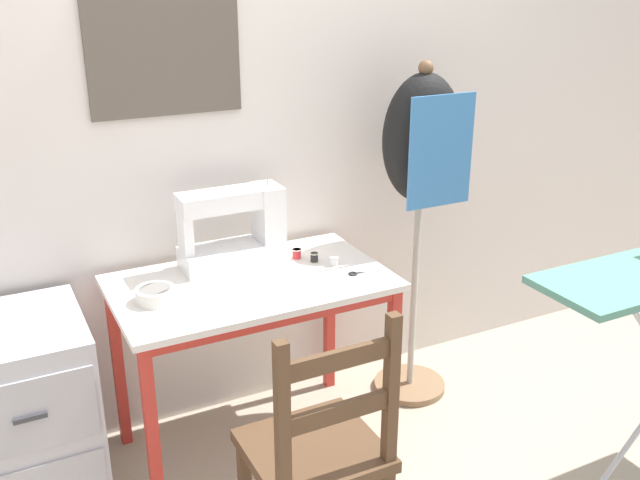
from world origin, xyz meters
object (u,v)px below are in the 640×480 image
Objects in this scene: sewing_machine at (238,230)px; scissors at (359,273)px; thread_spool_far_edge at (334,261)px; fabric_bowl at (155,295)px; thread_spool_near_machine at (297,254)px; thread_spool_mid_table at (314,258)px; dress_form at (422,158)px; filing_cabinet at (28,417)px; wooden_chair at (318,453)px.

sewing_machine is 3.44× the size of scissors.
sewing_machine is 11.52× the size of thread_spool_far_edge.
fabric_bowl is 3.26× the size of thread_spool_near_machine.
thread_spool_far_edge is (-0.05, 0.11, 0.02)m from scissors.
fabric_bowl reaches higher than scissors.
thread_spool_mid_table is 0.03× the size of dress_form.
filing_cabinet is (-1.15, 0.07, -0.39)m from thread_spool_far_edge.
sewing_machine is 0.49m from scissors.
thread_spool_near_machine is 0.05× the size of wooden_chair.
thread_spool_far_edge reaches higher than filing_cabinet.
thread_spool_mid_table is 1.16m from filing_cabinet.
thread_spool_mid_table reaches higher than scissors.
filing_cabinet is at bearing 171.01° from scissors.
dress_form reaches higher than filing_cabinet.
thread_spool_mid_table is (0.64, 0.07, -0.01)m from fabric_bowl.
thread_spool_near_machine is (-0.14, 0.24, 0.02)m from scissors.
scissors is 0.17× the size of filing_cabinet.
dress_form is at bearing -4.50° from thread_spool_near_machine.
fabric_bowl is 1.19m from dress_form.
scissors is 3.35× the size of thread_spool_far_edge.
sewing_machine is 0.93m from wooden_chair.
wooden_chair reaches higher than thread_spool_far_edge.
sewing_machine is at bearing 172.57° from dress_form.
sewing_machine reaches higher than thread_spool_mid_table.
thread_spool_near_machine reaches higher than filing_cabinet.
scissors is at bearing -8.63° from fabric_bowl.
wooden_chair is at bearing -115.78° from thread_spool_mid_table.
thread_spool_far_edge is 0.05× the size of filing_cabinet.
thread_spool_mid_table is 0.84m from wooden_chair.
thread_spool_mid_table is 0.60m from dress_form.
dress_form reaches higher than thread_spool_far_edge.
thread_spool_mid_table is (0.05, -0.06, -0.00)m from thread_spool_near_machine.
wooden_chair is (0.31, -0.63, -0.33)m from fabric_bowl.
sewing_machine is at bearing 140.73° from scissors.
thread_spool_far_edge is 0.56m from dress_form.
wooden_chair is at bearing -130.02° from scissors.
scissors is 0.12m from thread_spool_far_edge.
thread_spool_near_machine is (0.22, -0.06, -0.12)m from sewing_machine.
thread_spool_far_edge is (0.69, 0.00, -0.01)m from fabric_bowl.
thread_spool_near_machine is 0.64m from dress_form.
sewing_machine is 0.80m from dress_form.
sewing_machine is 0.39m from thread_spool_far_edge.
dress_form is at bearing 40.70° from wooden_chair.
thread_spool_mid_table reaches higher than thread_spool_far_edge.
thread_spool_near_machine is 0.08m from thread_spool_mid_table.
thread_spool_mid_table is 1.07× the size of thread_spool_far_edge.
sewing_machine reaches higher than scissors.
filing_cabinet is (-0.83, -0.11, -0.51)m from sewing_machine.
dress_form reaches higher than wooden_chair.
wooden_chair is (-0.43, -0.52, -0.31)m from scissors.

